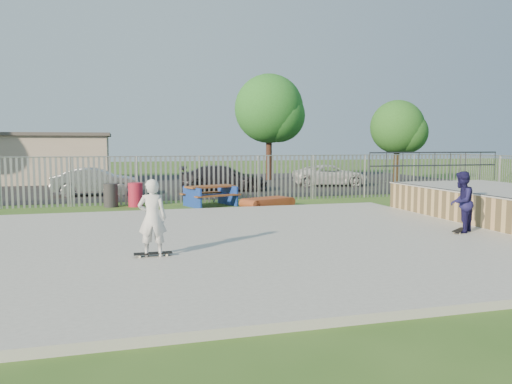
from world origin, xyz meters
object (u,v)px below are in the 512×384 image
object	(u,v)px
car_white	(331,175)
trash_bin_grey	(111,195)
picnic_table	(210,196)
tree_mid	(269,109)
car_silver	(96,182)
car_dark	(224,178)
skater_navy	(461,202)
tree_right	(397,127)
skater_white	(152,218)
trash_bin_red	(135,195)
funbox	(268,202)

from	to	relation	value
car_white	trash_bin_grey	bearing A→B (deg)	129.34
picnic_table	tree_mid	world-z (taller)	tree_mid
car_silver	car_dark	xyz separation A→B (m)	(6.46, 0.82, -0.00)
car_white	tree_mid	world-z (taller)	tree_mid
skater_navy	tree_mid	bearing A→B (deg)	-129.22
tree_right	skater_white	bearing A→B (deg)	-132.58
trash_bin_red	skater_navy	bearing A→B (deg)	-48.30
picnic_table	skater_white	bearing A→B (deg)	-125.79
car_white	picnic_table	bearing A→B (deg)	142.10
car_silver	tree_mid	size ratio (longest dim) A/B	0.56
tree_mid	skater_white	distance (m)	24.68
funbox	car_silver	bearing A→B (deg)	114.79
tree_right	car_white	bearing A→B (deg)	-165.24
car_silver	tree_right	size ratio (longest dim) A/B	0.77
car_dark	car_silver	bearing A→B (deg)	108.79
picnic_table	skater_navy	world-z (taller)	skater_navy
car_silver	car_dark	world-z (taller)	same
trash_bin_red	tree_right	bearing A→B (deg)	26.34
picnic_table	funbox	size ratio (longest dim) A/B	1.17
funbox	skater_navy	size ratio (longest dim) A/B	1.23
trash_bin_grey	tree_mid	xyz separation A→B (m)	(10.38, 12.43, 4.43)
skater_white	car_white	bearing A→B (deg)	-113.92
trash_bin_grey	tree_mid	world-z (taller)	tree_mid
funbox	skater_white	distance (m)	9.82
funbox	car_white	xyz separation A→B (m)	(6.47, 8.47, 0.46)
trash_bin_grey	tree_mid	size ratio (longest dim) A/B	0.13
car_silver	car_white	bearing A→B (deg)	-79.16
skater_navy	trash_bin_grey	bearing A→B (deg)	-81.55
car_dark	car_white	bearing A→B (deg)	-66.68
picnic_table	car_dark	size ratio (longest dim) A/B	0.51
trash_bin_red	car_silver	size ratio (longest dim) A/B	0.23
skater_navy	picnic_table	bearing A→B (deg)	-94.39
tree_right	skater_white	world-z (taller)	tree_right
tree_right	tree_mid	bearing A→B (deg)	149.93
trash_bin_red	car_silver	xyz separation A→B (m)	(-1.69, 4.70, 0.22)
car_white	tree_mid	xyz separation A→B (m)	(-2.14, 5.64, 4.25)
trash_bin_grey	tree_mid	bearing A→B (deg)	50.15
trash_bin_grey	tree_right	distance (m)	19.77
trash_bin_grey	car_dark	xyz separation A→B (m)	(5.73, 5.38, 0.23)
trash_bin_grey	car_silver	bearing A→B (deg)	99.13
picnic_table	trash_bin_grey	xyz separation A→B (m)	(-3.89, 0.78, 0.04)
picnic_table	trash_bin_red	size ratio (longest dim) A/B	2.49
trash_bin_grey	skater_navy	xyz separation A→B (m)	(9.15, -9.33, 0.50)
tree_right	skater_white	distance (m)	24.88
car_dark	skater_navy	bearing A→B (deg)	-155.36
funbox	trash_bin_red	world-z (taller)	trash_bin_red
tree_mid	skater_white	size ratio (longest dim) A/B	4.42
trash_bin_red	skater_white	distance (m)	9.93
picnic_table	skater_navy	xyz separation A→B (m)	(5.26, -8.55, 0.55)
funbox	car_silver	xyz separation A→B (m)	(-6.77, 6.23, 0.51)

